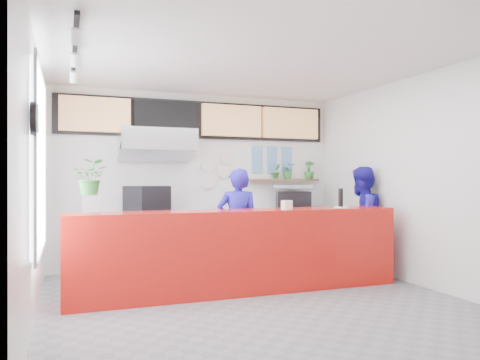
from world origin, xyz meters
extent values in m
plane|color=slate|center=(0.00, 0.00, 0.00)|extent=(5.00, 5.00, 0.00)
plane|color=silver|center=(0.00, 0.00, 3.00)|extent=(5.00, 5.00, 0.00)
plane|color=white|center=(0.00, 2.50, 1.50)|extent=(5.00, 0.00, 5.00)
plane|color=white|center=(-2.50, 0.00, 1.50)|extent=(0.00, 5.00, 5.00)
plane|color=white|center=(2.50, 0.00, 1.50)|extent=(0.00, 5.00, 5.00)
cube|color=#B7130D|center=(0.00, 0.40, 0.55)|extent=(4.50, 0.60, 1.10)
cube|color=beige|center=(0.00, 2.49, 2.60)|extent=(5.00, 0.02, 0.80)
cube|color=#B2B5BA|center=(-0.80, 2.20, 0.45)|extent=(1.80, 0.60, 0.90)
cube|color=black|center=(-0.96, 2.20, 1.15)|extent=(0.74, 0.74, 0.50)
cube|color=#B2B5BA|center=(-0.80, 2.15, 2.15)|extent=(1.20, 0.70, 0.35)
cube|color=#B2B5BA|center=(-0.80, 2.15, 1.95)|extent=(1.20, 0.69, 0.31)
cube|color=#B2B5BA|center=(1.50, 2.20, 0.45)|extent=(1.80, 0.60, 0.90)
cube|color=black|center=(1.70, 2.20, 1.09)|extent=(0.71, 0.61, 0.39)
cube|color=silver|center=(1.70, 2.20, 1.38)|extent=(0.73, 0.64, 0.06)
cube|color=brown|center=(1.60, 2.40, 1.50)|extent=(1.40, 0.18, 0.04)
cube|color=tan|center=(-1.75, 2.38, 2.55)|extent=(1.10, 0.10, 0.55)
cube|color=black|center=(-0.59, 2.38, 2.55)|extent=(1.10, 0.10, 0.55)
cube|color=tan|center=(0.57, 2.38, 2.55)|extent=(1.10, 0.10, 0.55)
cube|color=tan|center=(1.73, 2.38, 2.55)|extent=(1.10, 0.10, 0.55)
cube|color=black|center=(0.00, 2.46, 2.55)|extent=(4.80, 0.04, 0.65)
cube|color=silver|center=(-2.47, 0.30, 1.70)|extent=(0.04, 2.20, 1.90)
cube|color=#B2B5BA|center=(-2.45, 0.30, 1.70)|extent=(0.03, 2.30, 2.00)
cylinder|color=black|center=(-2.46, -0.90, 2.05)|extent=(0.05, 0.30, 0.30)
cylinder|color=white|center=(-2.43, -0.90, 2.05)|extent=(0.02, 0.26, 0.26)
cube|color=black|center=(-2.10, 0.00, 2.94)|extent=(0.05, 2.40, 0.04)
cylinder|color=silver|center=(0.15, 2.47, 1.75)|extent=(0.24, 0.03, 0.24)
cylinder|color=silver|center=(0.45, 2.47, 1.65)|extent=(0.24, 0.03, 0.24)
cylinder|color=silver|center=(0.15, 2.47, 1.45)|extent=(0.24, 0.03, 0.24)
cylinder|color=silver|center=(0.50, 2.47, 1.90)|extent=(0.24, 0.03, 0.24)
cube|color=#598CBF|center=(1.10, 2.48, 2.00)|extent=(0.20, 0.02, 0.25)
cube|color=#598CBF|center=(1.40, 2.48, 2.00)|extent=(0.20, 0.02, 0.25)
cube|color=#598CBF|center=(1.70, 2.48, 2.00)|extent=(0.20, 0.02, 0.25)
cube|color=#598CBF|center=(1.10, 2.48, 1.75)|extent=(0.20, 0.02, 0.25)
cube|color=#598CBF|center=(1.40, 2.48, 1.75)|extent=(0.20, 0.02, 0.25)
cube|color=#598CBF|center=(1.70, 2.48, 1.75)|extent=(0.20, 0.02, 0.25)
imported|color=#1D1697|center=(0.15, 0.93, 0.84)|extent=(0.70, 0.56, 1.67)
imported|color=#1D1697|center=(2.25, 0.89, 0.86)|extent=(1.02, 0.92, 1.71)
imported|color=#276E26|center=(1.45, 2.40, 1.66)|extent=(0.18, 0.16, 0.28)
imported|color=#276E26|center=(1.69, 2.40, 1.66)|extent=(0.30, 0.27, 0.28)
imported|color=#276E26|center=(2.14, 2.40, 1.69)|extent=(0.23, 0.22, 0.34)
cylinder|color=white|center=(-1.91, 0.34, 1.22)|extent=(0.24, 0.24, 0.25)
imported|color=#276E26|center=(-1.91, 0.34, 1.53)|extent=(0.46, 0.43, 0.42)
cube|color=white|center=(0.65, 0.33, 1.16)|extent=(0.16, 0.12, 0.12)
cylinder|color=white|center=(1.53, 0.37, 1.11)|extent=(0.25, 0.25, 0.01)
cylinder|color=black|center=(1.53, 0.37, 1.25)|extent=(0.07, 0.07, 0.26)
camera|label=1|loc=(-2.19, -5.44, 1.51)|focal=35.00mm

